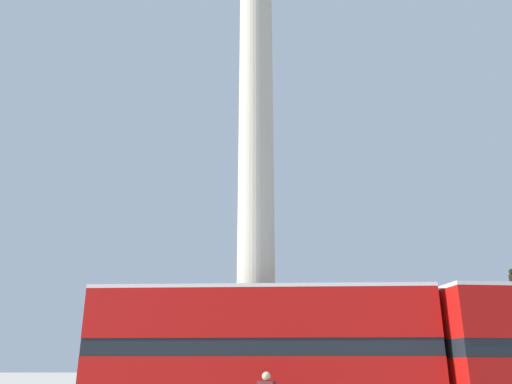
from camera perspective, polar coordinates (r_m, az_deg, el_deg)
name	(u,v)px	position (r m, az deg, el deg)	size (l,w,h in m)	color
monument_column	(256,247)	(21.55, 0.00, -6.27)	(5.57, 5.57, 23.24)	#ADA593
bus_b	(261,349)	(17.54, 0.57, -17.53)	(11.54, 3.35, 4.50)	#A80F0C
street_lamp	(167,350)	(19.35, -10.12, -17.36)	(0.37, 0.37, 4.87)	black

